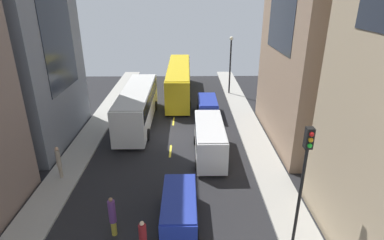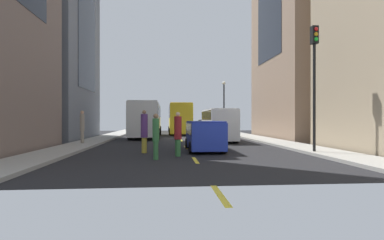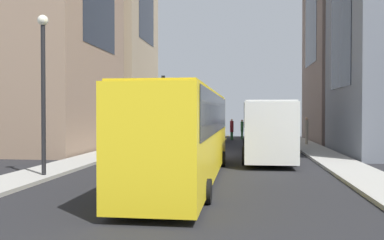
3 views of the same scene
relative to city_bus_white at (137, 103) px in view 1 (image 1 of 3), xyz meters
name	(u,v)px [view 1 (image 1 of 3)]	position (x,y,z in m)	size (l,w,h in m)	color
ground_plane	(172,135)	(3.24, -2.48, -2.01)	(40.08, 40.08, 0.00)	black
sidewalk_west	(92,134)	(-3.69, -2.48, -1.93)	(2.21, 44.00, 0.15)	#9E9B93
sidewalk_east	(252,133)	(10.18, -2.48, -1.93)	(2.21, 44.00, 0.15)	#9E9B93
lane_stripe_2	(166,199)	(3.24, -11.48, -2.00)	(0.16, 2.00, 0.01)	yellow
lane_stripe_3	(170,151)	(3.24, -5.48, -2.00)	(0.16, 2.00, 0.01)	yellow
lane_stripe_4	(174,121)	(3.24, 0.52, -2.00)	(0.16, 2.00, 0.01)	yellow
lane_stripe_5	(176,101)	(3.24, 6.52, -2.00)	(0.16, 2.00, 0.01)	yellow
lane_stripe_6	(177,86)	(3.24, 12.52, -2.00)	(0.16, 2.00, 0.01)	yellow
lane_stripe_7	(178,74)	(3.24, 18.52, -2.00)	(0.16, 2.00, 0.01)	yellow
city_bus_white	(137,103)	(0.00, 0.00, 0.00)	(2.80, 11.27, 3.35)	silver
streetcar_yellow	(179,78)	(3.60, 8.41, 0.12)	(2.70, 14.02, 3.59)	yellow
delivery_van_white	(210,138)	(6.21, -6.25, -0.49)	(2.25, 6.19, 2.58)	white
car_blue_0	(208,106)	(6.56, 2.07, -0.99)	(2.00, 4.30, 1.72)	#2338AD
car_blue_1	(179,207)	(4.13, -13.51, -1.02)	(1.97, 4.39, 1.67)	#2338AD
pedestrian_crossing_near	(143,239)	(2.55, -15.94, -0.88)	(0.36, 0.36, 2.12)	#336B38
pedestrian_crossing_mid	(112,215)	(0.83, -14.39, -0.81)	(0.37, 0.37, 2.26)	gold
pedestrian_waiting_curb	(59,161)	(-3.75, -9.23, -0.66)	(0.30, 0.30, 2.22)	gray
traffic_light_near_corner	(304,171)	(9.47, -15.73, 2.52)	(0.32, 0.44, 6.34)	black
streetlamp_near	(230,59)	(9.57, 8.89, 2.24)	(0.44, 0.44, 6.64)	black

